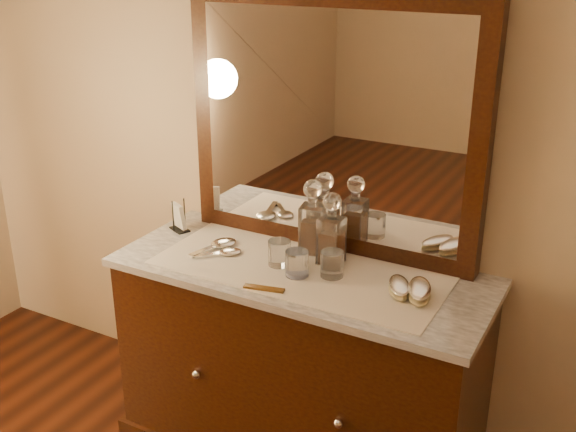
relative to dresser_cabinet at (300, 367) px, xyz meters
The scene contains 17 objects.
dresser_cabinet is the anchor object (origin of this frame).
knob_left 0.42m from the dresser_cabinet, 136.47° to the right, with size 0.04×0.04×0.04m, color silver.
knob_right 0.42m from the dresser_cabinet, 43.53° to the right, with size 0.04×0.04×0.04m, color silver.
marble_top 0.42m from the dresser_cabinet, ahead, with size 1.44×0.59×0.03m, color white.
mirror_frame 0.97m from the dresser_cabinet, 90.00° to the left, with size 1.20×0.08×1.00m, color black.
mirror_glass 0.96m from the dresser_cabinet, 90.00° to the left, with size 1.06×0.01×0.86m, color white.
lace_runner 0.44m from the dresser_cabinet, 90.00° to the right, with size 1.10×0.45×0.00m, color beige.
pin_dish 0.45m from the dresser_cabinet, 69.95° to the right, with size 0.07×0.07×0.01m, color white.
comb 0.50m from the dresser_cabinet, 99.07° to the right, with size 0.15×0.03×0.01m, color brown.
napkin_rack 0.80m from the dresser_cabinet, behind, with size 0.11×0.09×0.14m.
decanter_left 0.58m from the dresser_cabinet, 100.82° to the left, with size 0.11×0.11×0.30m.
decanter_right 0.57m from the dresser_cabinet, 49.68° to the left, with size 0.09×0.09×0.29m.
brush_near 0.61m from the dresser_cabinet, ahead, with size 0.14×0.18×0.04m.
brush_far 0.66m from the dresser_cabinet, ahead, with size 0.13×0.19×0.05m.
hand_mirror_outer 0.59m from the dresser_cabinet, behind, with size 0.12×0.24×0.02m.
hand_mirror_inner 0.55m from the dresser_cabinet, behind, with size 0.16×0.17×0.02m.
tumblers 0.49m from the dresser_cabinet, 51.35° to the right, with size 0.30×0.14×0.10m.
Camera 1 is at (1.08, -0.12, 2.01)m, focal length 43.13 mm.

